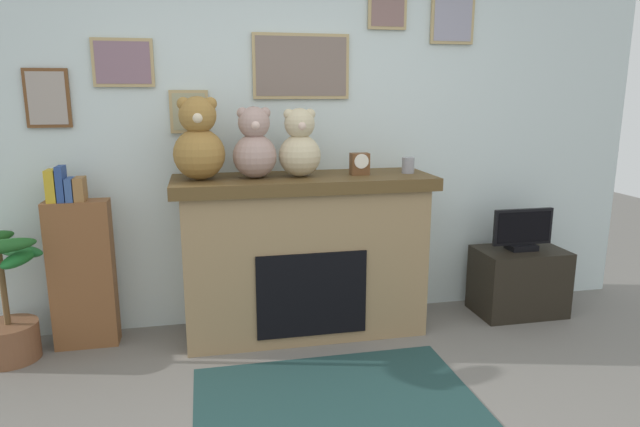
% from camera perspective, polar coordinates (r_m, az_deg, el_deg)
% --- Properties ---
extents(back_wall, '(5.20, 0.15, 2.60)m').
position_cam_1_polar(back_wall, '(3.88, -2.94, 8.02)').
color(back_wall, silver).
rests_on(back_wall, ground_plane).
extents(fireplace, '(1.69, 0.59, 1.07)m').
position_cam_1_polar(fireplace, '(3.70, -1.66, -4.24)').
color(fireplace, '#957852').
rests_on(fireplace, ground_plane).
extents(bookshelf, '(0.38, 0.16, 1.17)m').
position_cam_1_polar(bookshelf, '(3.80, -23.49, -5.23)').
color(bookshelf, brown).
rests_on(bookshelf, ground_plane).
extents(potted_plant, '(0.56, 0.53, 0.79)m').
position_cam_1_polar(potted_plant, '(3.85, -29.80, -8.59)').
color(potted_plant, brown).
rests_on(potted_plant, ground_plane).
extents(tv_stand, '(0.63, 0.40, 0.49)m').
position_cam_1_polar(tv_stand, '(4.34, 19.87, -6.62)').
color(tv_stand, black).
rests_on(tv_stand, ground_plane).
extents(television, '(0.45, 0.14, 0.30)m').
position_cam_1_polar(television, '(4.23, 20.25, -1.74)').
color(television, black).
rests_on(television, tv_stand).
extents(area_rug, '(1.49, 1.04, 0.01)m').
position_cam_1_polar(area_rug, '(3.07, 1.80, -18.96)').
color(area_rug, '#1E3B3A').
rests_on(area_rug, ground_plane).
extents(candle_jar, '(0.08, 0.08, 0.11)m').
position_cam_1_polar(candle_jar, '(3.75, 9.11, 4.96)').
color(candle_jar, gray).
rests_on(candle_jar, fireplace).
extents(mantel_clock, '(0.12, 0.09, 0.14)m').
position_cam_1_polar(mantel_clock, '(3.64, 4.13, 5.16)').
color(mantel_clock, brown).
rests_on(mantel_clock, fireplace).
extents(teddy_bear_tan, '(0.32, 0.32, 0.51)m').
position_cam_1_polar(teddy_bear_tan, '(3.48, -12.45, 7.18)').
color(teddy_bear_tan, olive).
rests_on(teddy_bear_tan, fireplace).
extents(teddy_bear_brown, '(0.28, 0.28, 0.45)m').
position_cam_1_polar(teddy_bear_brown, '(3.50, -6.79, 6.94)').
color(teddy_bear_brown, tan).
rests_on(teddy_bear_brown, fireplace).
extents(teddy_bear_cream, '(0.27, 0.27, 0.44)m').
position_cam_1_polar(teddy_bear_cream, '(3.54, -2.11, 6.99)').
color(teddy_bear_cream, '#C6B690').
rests_on(teddy_bear_cream, fireplace).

